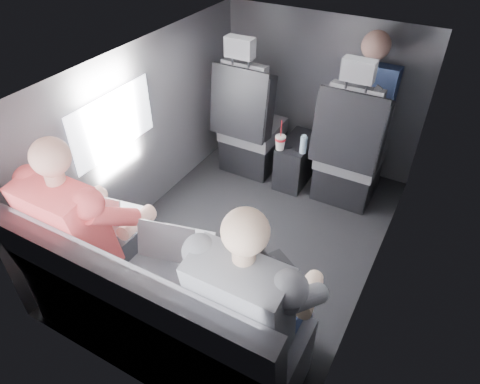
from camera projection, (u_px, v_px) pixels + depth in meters
The scene contains 20 objects.
floor at pixel (249, 238), 3.27m from camera, with size 2.60×2.60×0.00m, color black.
ceiling at pixel (252, 67), 2.44m from camera, with size 2.60×2.60×0.00m, color #B2B2AD.
panel_left at pixel (145, 132), 3.20m from camera, with size 0.02×2.60×1.35m, color #56565B.
panel_right at pixel (386, 207), 2.51m from camera, with size 0.02×2.60×1.35m, color #56565B.
panel_front at pixel (320, 92), 3.75m from camera, with size 1.80×0.02×1.35m, color #56565B.
panel_back at pixel (118, 305), 1.96m from camera, with size 1.80×0.02×1.35m, color #56565B.
side_window at pixel (114, 123), 2.85m from camera, with size 0.02×0.75×0.42m, color white.
seatbelt at pixel (350, 122), 3.07m from camera, with size 0.05×0.01×0.65m, color black.
front_seat_left at pixel (250, 130), 3.78m from camera, with size 0.52×0.58×1.26m.
front_seat_right at pixel (348, 157), 3.43m from camera, with size 0.52×0.58×1.26m.
center_console at pixel (297, 161), 3.75m from camera, with size 0.24×0.48×0.41m.
rear_bench at pixel (159, 315), 2.35m from camera, with size 1.60×0.57×0.92m.
soda_cup at pixel (280, 142), 3.49m from camera, with size 0.09×0.09×0.27m.
water_bottle at pixel (304, 145), 3.44m from camera, with size 0.06×0.06×0.16m.
laptop_white at pixel (110, 214), 2.53m from camera, with size 0.35×0.34×0.24m.
laptop_silver at pixel (177, 242), 2.34m from camera, with size 0.36×0.35×0.23m.
laptop_black at pixel (275, 276), 2.15m from camera, with size 0.37×0.41×0.22m.
passenger_rear_left at pixel (91, 229), 2.39m from camera, with size 0.54×0.66×1.29m.
passenger_rear_right at pixel (255, 302), 2.00m from camera, with size 0.54×0.65×1.28m.
passenger_front_right at pixel (365, 103), 3.39m from camera, with size 0.43×0.43×0.90m.
Camera 1 is at (1.09, -2.10, 2.28)m, focal length 32.00 mm.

